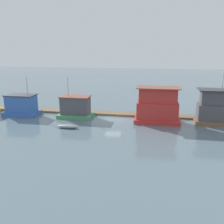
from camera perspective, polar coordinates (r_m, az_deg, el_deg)
name	(u,v)px	position (r m, az deg, el deg)	size (l,w,h in m)	color
ground_plane	(113,119)	(39.58, 0.26, -1.60)	(200.00, 200.00, 0.00)	slate
dock_walkway	(116,114)	(42.15, 0.92, -0.39)	(59.60, 2.01, 0.30)	brown
houseboat_blue	(22,106)	(44.24, -19.98, 1.39)	(5.52, 3.50, 6.47)	#3866B7
houseboat_green	(76,107)	(40.78, -8.33, 1.05)	(5.44, 3.52, 6.55)	#4C9360
houseboat_red	(158,107)	(37.85, 10.37, 1.21)	(6.74, 3.65, 5.37)	red
houseboat_brown	(217,109)	(39.79, 22.82, 0.72)	(6.07, 3.42, 7.53)	brown
dinghy_grey	(68,126)	(35.65, -10.10, -3.24)	(2.96, 1.10, 0.50)	gray
mooring_post_centre	(10,106)	(47.54, -22.24, 1.33)	(0.31, 0.31, 2.06)	#846B4C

